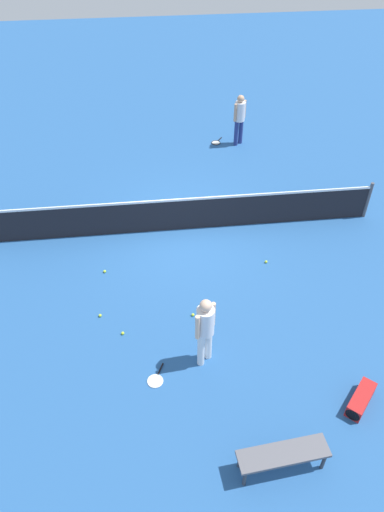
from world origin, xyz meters
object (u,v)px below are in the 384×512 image
object	(u,v)px
tennis_racket_far_player	(216,142)
equipment_bag	(360,401)
player_near_side	(205,327)
tennis_ball_near_player	(266,262)
player_far_side	(240,116)
tennis_ball_midcourt	(105,271)
courtside_bench	(283,455)
tennis_ball_by_net	(193,315)
tennis_ball_stray_left	(100,315)
tennis_racket_near_player	(156,380)
tennis_ball_baseline	(123,333)

from	to	relation	value
tennis_racket_far_player	equipment_bag	distance (m)	10.26
player_near_side	tennis_ball_near_player	distance (m)	3.43
tennis_racket_far_player	player_far_side	bearing A→B (deg)	-12.39
tennis_ball_midcourt	courtside_bench	distance (m)	5.92
tennis_ball_midcourt	tennis_ball_by_net	bearing A→B (deg)	-39.67
tennis_racket_far_player	tennis_ball_near_player	bearing A→B (deg)	-87.29
player_far_side	tennis_racket_far_player	xyz separation A→B (m)	(-0.71, 0.16, -1.00)
equipment_bag	tennis_ball_midcourt	bearing A→B (deg)	138.91
tennis_ball_stray_left	tennis_racket_near_player	bearing A→B (deg)	-57.81
tennis_ball_by_net	tennis_ball_midcourt	bearing A→B (deg)	140.33
tennis_ball_near_player	tennis_ball_stray_left	xyz separation A→B (m)	(-4.00, -1.30, 0.00)
tennis_ball_baseline	tennis_ball_by_net	bearing A→B (deg)	12.70
tennis_racket_far_player	player_near_side	bearing A→B (deg)	-100.20
equipment_bag	tennis_racket_far_player	bearing A→B (deg)	96.12
player_near_side	tennis_ball_midcourt	world-z (taller)	player_near_side
player_far_side	equipment_bag	world-z (taller)	player_far_side
tennis_ball_baseline	player_far_side	bearing A→B (deg)	63.51
player_far_side	courtside_bench	xyz separation A→B (m)	(-1.35, -11.01, -0.59)
tennis_ball_by_net	tennis_racket_far_player	bearing A→B (deg)	77.61
player_far_side	tennis_ball_by_net	xyz separation A→B (m)	(-2.40, -7.54, -0.98)
player_far_side	tennis_ball_midcourt	distance (m)	7.41
tennis_racket_near_player	tennis_ball_stray_left	world-z (taller)	tennis_ball_stray_left
player_far_side	tennis_ball_baseline	distance (m)	8.86
tennis_racket_far_player	tennis_ball_stray_left	bearing A→B (deg)	-116.33
player_far_side	tennis_ball_stray_left	world-z (taller)	player_far_side
player_far_side	tennis_ball_by_net	bearing A→B (deg)	-107.68
player_far_side	courtside_bench	bearing A→B (deg)	-96.97
tennis_ball_near_player	tennis_ball_by_net	bearing A→B (deg)	-142.64
tennis_racket_near_player	tennis_ball_midcourt	distance (m)	3.34
tennis_ball_near_player	tennis_ball_stray_left	distance (m)	4.20
tennis_ball_midcourt	tennis_ball_stray_left	distance (m)	1.40
player_near_side	tennis_racket_near_player	size ratio (longest dim) A/B	2.83
tennis_racket_near_player	tennis_ball_baseline	world-z (taller)	tennis_ball_baseline
tennis_racket_near_player	tennis_ball_near_player	world-z (taller)	tennis_ball_near_player
tennis_ball_by_net	player_near_side	bearing A→B (deg)	-85.47
tennis_racket_near_player	tennis_ball_midcourt	xyz separation A→B (m)	(-1.04, 3.17, 0.02)
tennis_racket_near_player	tennis_ball_midcourt	world-z (taller)	tennis_ball_midcourt
tennis_ball_midcourt	tennis_ball_stray_left	bearing A→B (deg)	-92.73
equipment_bag	player_near_side	bearing A→B (deg)	153.70
player_far_side	tennis_ball_midcourt	size ratio (longest dim) A/B	25.76
player_near_side	tennis_ball_midcourt	bearing A→B (deg)	126.11
tennis_ball_baseline	courtside_bench	xyz separation A→B (m)	(2.58, -3.13, 0.38)
player_far_side	tennis_ball_by_net	world-z (taller)	player_far_side
tennis_ball_near_player	player_far_side	bearing A→B (deg)	86.01
tennis_ball_by_net	tennis_ball_midcourt	world-z (taller)	same
tennis_racket_far_player	equipment_bag	size ratio (longest dim) A/B	0.74
equipment_bag	tennis_ball_near_player	bearing A→B (deg)	101.27
tennis_racket_far_player	tennis_ball_baseline	size ratio (longest dim) A/B	8.67
tennis_ball_stray_left	tennis_ball_by_net	bearing A→B (deg)	-5.98
tennis_ball_by_net	equipment_bag	size ratio (longest dim) A/B	0.08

